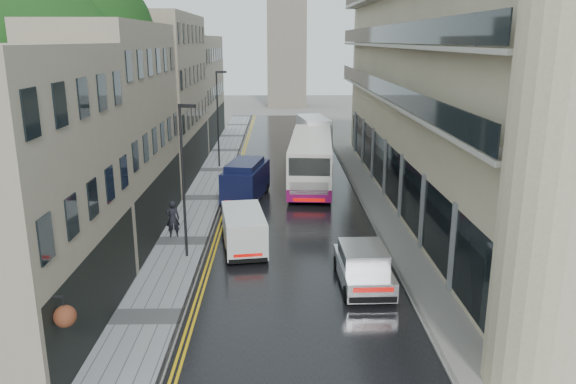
{
  "coord_description": "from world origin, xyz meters",
  "views": [
    {
      "loc": [
        -0.85,
        -8.46,
        10.24
      ],
      "look_at": [
        -0.39,
        18.0,
        3.05
      ],
      "focal_mm": 35.0,
      "sensor_mm": 36.0,
      "label": 1
    }
  ],
  "objects_px": {
    "cream_bus": "(290,171)",
    "pedestrian": "(173,219)",
    "lamp_post_near": "(183,183)",
    "white_van": "(228,242)",
    "silver_hatchback": "(347,282)",
    "tree_far": "(123,97)",
    "white_lorry": "(305,141)",
    "navy_van": "(224,186)",
    "lamp_post_far": "(218,120)",
    "tree_near": "(46,108)"
  },
  "relations": [
    {
      "from": "cream_bus",
      "to": "pedestrian",
      "type": "distance_m",
      "value": 10.58
    },
    {
      "from": "lamp_post_near",
      "to": "cream_bus",
      "type": "bearing_deg",
      "value": 80.62
    },
    {
      "from": "white_van",
      "to": "pedestrian",
      "type": "relative_size",
      "value": 2.29
    },
    {
      "from": "pedestrian",
      "to": "silver_hatchback",
      "type": "bearing_deg",
      "value": 126.22
    },
    {
      "from": "lamp_post_near",
      "to": "silver_hatchback",
      "type": "bearing_deg",
      "value": -18.1
    },
    {
      "from": "tree_far",
      "to": "white_lorry",
      "type": "height_order",
      "value": "tree_far"
    },
    {
      "from": "navy_van",
      "to": "lamp_post_near",
      "type": "relative_size",
      "value": 0.73
    },
    {
      "from": "cream_bus",
      "to": "lamp_post_far",
      "type": "xyz_separation_m",
      "value": [
        -5.71,
        8.79,
        2.23
      ]
    },
    {
      "from": "white_lorry",
      "to": "lamp_post_far",
      "type": "relative_size",
      "value": 0.94
    },
    {
      "from": "lamp_post_far",
      "to": "tree_near",
      "type": "bearing_deg",
      "value": -125.76
    },
    {
      "from": "cream_bus",
      "to": "white_van",
      "type": "height_order",
      "value": "cream_bus"
    },
    {
      "from": "tree_far",
      "to": "cream_bus",
      "type": "relative_size",
      "value": 0.99
    },
    {
      "from": "white_lorry",
      "to": "navy_van",
      "type": "bearing_deg",
      "value": -122.01
    },
    {
      "from": "tree_near",
      "to": "cream_bus",
      "type": "relative_size",
      "value": 1.1
    },
    {
      "from": "cream_bus",
      "to": "lamp_post_far",
      "type": "distance_m",
      "value": 10.72
    },
    {
      "from": "cream_bus",
      "to": "silver_hatchback",
      "type": "bearing_deg",
      "value": -78.75
    },
    {
      "from": "white_van",
      "to": "lamp_post_far",
      "type": "height_order",
      "value": "lamp_post_far"
    },
    {
      "from": "silver_hatchback",
      "to": "lamp_post_far",
      "type": "relative_size",
      "value": 0.6
    },
    {
      "from": "tree_far",
      "to": "white_lorry",
      "type": "distance_m",
      "value": 15.37
    },
    {
      "from": "cream_bus",
      "to": "lamp_post_near",
      "type": "height_order",
      "value": "lamp_post_near"
    },
    {
      "from": "pedestrian",
      "to": "white_lorry",
      "type": "bearing_deg",
      "value": -123.77
    },
    {
      "from": "white_van",
      "to": "cream_bus",
      "type": "bearing_deg",
      "value": 66.52
    },
    {
      "from": "tree_far",
      "to": "lamp_post_far",
      "type": "distance_m",
      "value": 7.94
    },
    {
      "from": "white_lorry",
      "to": "white_van",
      "type": "relative_size",
      "value": 1.6
    },
    {
      "from": "navy_van",
      "to": "tree_near",
      "type": "bearing_deg",
      "value": -134.59
    },
    {
      "from": "tree_near",
      "to": "white_lorry",
      "type": "bearing_deg",
      "value": 53.5
    },
    {
      "from": "navy_van",
      "to": "lamp_post_near",
      "type": "distance_m",
      "value": 9.06
    },
    {
      "from": "tree_far",
      "to": "cream_bus",
      "type": "bearing_deg",
      "value": -21.31
    },
    {
      "from": "silver_hatchback",
      "to": "lamp_post_near",
      "type": "relative_size",
      "value": 0.63
    },
    {
      "from": "cream_bus",
      "to": "white_lorry",
      "type": "height_order",
      "value": "white_lorry"
    },
    {
      "from": "tree_far",
      "to": "lamp_post_near",
      "type": "relative_size",
      "value": 1.71
    },
    {
      "from": "silver_hatchback",
      "to": "navy_van",
      "type": "bearing_deg",
      "value": 113.12
    },
    {
      "from": "tree_far",
      "to": "navy_van",
      "type": "height_order",
      "value": "tree_far"
    },
    {
      "from": "silver_hatchback",
      "to": "lamp_post_far",
      "type": "distance_m",
      "value": 26.17
    },
    {
      "from": "navy_van",
      "to": "lamp_post_near",
      "type": "height_order",
      "value": "lamp_post_near"
    },
    {
      "from": "tree_near",
      "to": "tree_far",
      "type": "relative_size",
      "value": 1.11
    },
    {
      "from": "white_van",
      "to": "lamp_post_far",
      "type": "distance_m",
      "value": 21.0
    },
    {
      "from": "tree_near",
      "to": "lamp_post_near",
      "type": "xyz_separation_m",
      "value": [
        7.18,
        -2.94,
        -3.18
      ]
    },
    {
      "from": "silver_hatchback",
      "to": "white_van",
      "type": "distance_m",
      "value": 6.63
    },
    {
      "from": "cream_bus",
      "to": "white_van",
      "type": "distance_m",
      "value": 12.29
    },
    {
      "from": "silver_hatchback",
      "to": "white_lorry",
      "type": "bearing_deg",
      "value": 89.64
    },
    {
      "from": "lamp_post_far",
      "to": "silver_hatchback",
      "type": "bearing_deg",
      "value": -87.08
    },
    {
      "from": "white_lorry",
      "to": "silver_hatchback",
      "type": "relative_size",
      "value": 1.56
    },
    {
      "from": "cream_bus",
      "to": "navy_van",
      "type": "relative_size",
      "value": 2.36
    },
    {
      "from": "white_van",
      "to": "silver_hatchback",
      "type": "bearing_deg",
      "value": -47.58
    },
    {
      "from": "tree_far",
      "to": "white_van",
      "type": "distance_m",
      "value": 19.55
    },
    {
      "from": "white_lorry",
      "to": "lamp_post_far",
      "type": "xyz_separation_m",
      "value": [
        -7.14,
        -1.7,
        2.06
      ]
    },
    {
      "from": "cream_bus",
      "to": "lamp_post_near",
      "type": "bearing_deg",
      "value": -110.82
    },
    {
      "from": "white_van",
      "to": "lamp_post_near",
      "type": "relative_size",
      "value": 0.62
    },
    {
      "from": "cream_bus",
      "to": "pedestrian",
      "type": "bearing_deg",
      "value": -122.97
    }
  ]
}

